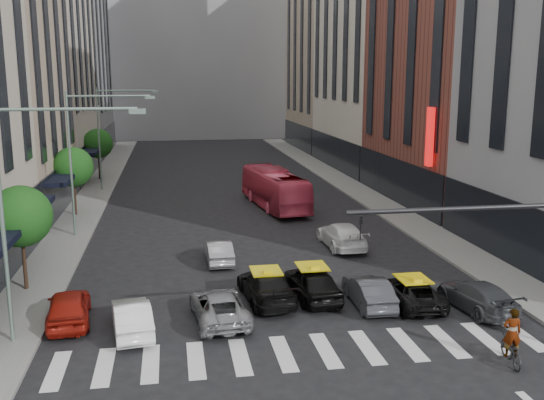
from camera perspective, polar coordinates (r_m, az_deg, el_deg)
name	(u,v)px	position (r m, az deg, el deg)	size (l,w,h in m)	color
ground	(320,370)	(21.86, 4.51, -15.69)	(160.00, 160.00, 0.00)	black
sidewalk_left	(88,204)	(50.27, -16.97, -0.39)	(3.00, 96.00, 0.15)	slate
sidewalk_right	(365,195)	(52.45, 8.78, 0.46)	(3.00, 96.00, 0.15)	slate
building_left_d	(71,38)	(84.87, -18.37, 14.30)	(8.00, 18.00, 30.00)	gray
building_right_b	(450,38)	(50.88, 16.42, 14.43)	(8.00, 18.00, 26.00)	brown
building_right_d	(327,48)	(86.74, 5.19, 14.08)	(8.00, 18.00, 28.00)	tan
building_far	(196,28)	(104.27, -7.15, 15.79)	(30.00, 10.00, 36.00)	gray
tree_near	(21,217)	(30.33, -22.58, -1.45)	(2.88, 2.88, 4.95)	black
tree_mid	(73,167)	(45.81, -18.22, 2.96)	(2.88, 2.88, 4.95)	black
tree_far	(98,144)	(61.56, -16.07, 5.13)	(2.88, 2.88, 4.95)	black
streetlamp_near	(27,191)	(23.77, -22.03, 0.78)	(5.38, 0.25, 9.00)	gray
streetlamp_mid	(85,144)	(39.40, -17.16, 5.04)	(5.38, 0.25, 9.00)	gray
streetlamp_far	(109,125)	(55.24, -15.05, 6.86)	(5.38, 0.25, 9.00)	gray
liberty_sign	(430,137)	(42.77, 14.64, 5.77)	(0.30, 0.70, 4.00)	red
car_red	(69,307)	(26.63, -18.59, -9.49)	(1.69, 4.19, 1.43)	maroon
car_white_front	(132,317)	(25.01, -13.05, -10.68)	(1.41, 4.04, 1.33)	white
car_silver	(219,306)	(25.62, -4.99, -9.94)	(2.10, 4.55, 1.26)	gray
taxi_left	(266,286)	(27.64, -0.55, -8.11)	(1.97, 4.85, 1.41)	black
taxi_center	(312,283)	(28.01, 3.79, -7.77)	(1.78, 4.42, 1.51)	black
car_grey_mid	(369,291)	(27.48, 9.08, -8.48)	(1.40, 4.01, 1.32)	#36383D
taxi_right	(412,292)	(27.93, 13.07, -8.45)	(1.98, 4.30, 1.20)	black
car_grey_curb	(477,296)	(28.10, 18.74, -8.54)	(1.81, 4.46, 1.29)	#3C4044
car_row2_left	(219,251)	(33.34, -5.05, -4.84)	(1.34, 3.84, 1.27)	#ADADB3
car_row2_right	(342,235)	(36.42, 6.57, -3.30)	(2.06, 5.06, 1.47)	white
bus	(275,189)	(47.00, 0.24, 1.06)	(2.49, 10.65, 2.97)	#DB405C
motorcycle	(511,350)	(23.64, 21.54, -13.00)	(0.66, 1.88, 0.99)	black
rider	(514,313)	(23.12, 21.80, -9.84)	(0.66, 0.43, 1.80)	gray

